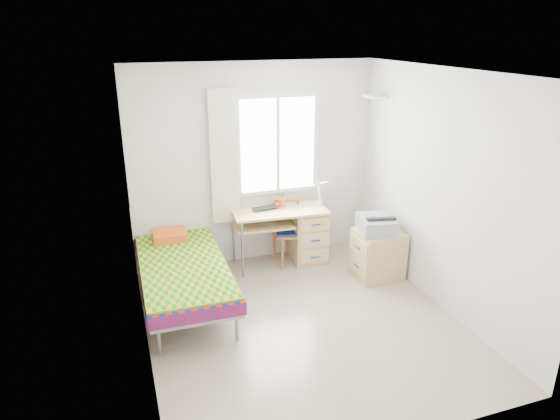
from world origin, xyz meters
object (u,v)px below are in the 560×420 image
at_px(chair, 290,227).
at_px(printer, 376,224).
at_px(bed, 182,267).
at_px(desk, 302,231).
at_px(cabinet, 377,254).

relative_size(chair, printer, 1.61).
relative_size(bed, desk, 1.62).
xyz_separation_m(cabinet, printer, (-0.04, 0.01, 0.40)).
bearing_deg(bed, chair, 22.19).
bearing_deg(desk, cabinet, -41.75).
bearing_deg(printer, bed, -172.85).
bearing_deg(bed, cabinet, -3.74).
bearing_deg(desk, chair, 172.97).
bearing_deg(chair, printer, -26.64).
bearing_deg(bed, printer, -3.55).
distance_m(bed, desk, 1.77).
bearing_deg(cabinet, chair, 138.31).
xyz_separation_m(chair, printer, (0.85, -0.77, 0.22)).
distance_m(desk, printer, 1.04).
height_order(bed, chair, bed).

